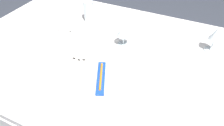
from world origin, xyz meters
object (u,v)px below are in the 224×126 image
(spoon_tea, at_px, (154,92))
(drink_tumbler, at_px, (89,12))
(dinner_plate, at_px, (101,80))
(wine_glass_centre, at_px, (124,31))
(fork_inner, at_px, (72,68))
(coffee_cup_left, at_px, (64,27))
(wine_glass_left, at_px, (216,35))
(spoon_soup, at_px, (139,88))
(spoon_dessert, at_px, (147,88))
(toothbrush_package, at_px, (101,77))
(fork_outer, at_px, (78,67))
(fork_salad, at_px, (67,65))
(dinner_knife, at_px, (133,88))

(spoon_tea, bearing_deg, drink_tumbler, 143.59)
(dinner_plate, bearing_deg, wine_glass_centre, 93.58)
(fork_inner, distance_m, coffee_cup_left, 0.34)
(wine_glass_left, bearing_deg, wine_glass_centre, -161.41)
(spoon_soup, height_order, spoon_dessert, same)
(coffee_cup_left, xyz_separation_m, drink_tumbler, (0.07, 0.19, 0.03))
(coffee_cup_left, distance_m, wine_glass_centre, 0.39)
(fork_inner, relative_size, spoon_tea, 0.99)
(dinner_plate, height_order, drink_tumbler, drink_tumbler)
(toothbrush_package, distance_m, drink_tumbler, 0.58)
(spoon_dessert, relative_size, wine_glass_centre, 1.62)
(wine_glass_left, bearing_deg, spoon_soup, -121.40)
(fork_inner, bearing_deg, fork_outer, 31.84)
(drink_tumbler, bearing_deg, fork_inner, -70.95)
(fork_salad, xyz_separation_m, wine_glass_left, (0.65, 0.44, 0.10))
(fork_salad, xyz_separation_m, wine_glass_centre, (0.19, 0.29, 0.09))
(drink_tumbler, bearing_deg, toothbrush_package, -54.62)
(toothbrush_package, distance_m, fork_inner, 0.18)
(fork_salad, relative_size, dinner_knife, 0.95)
(fork_inner, height_order, wine_glass_centre, wine_glass_centre)
(dinner_plate, relative_size, toothbrush_package, 1.16)
(fork_outer, bearing_deg, fork_salad, -168.57)
(dinner_knife, bearing_deg, spoon_tea, 13.28)
(toothbrush_package, height_order, coffee_cup_left, coffee_cup_left)
(fork_salad, distance_m, wine_glass_centre, 0.36)
(fork_inner, relative_size, coffee_cup_left, 2.35)
(fork_inner, xyz_separation_m, wine_glass_left, (0.62, 0.45, 0.10))
(fork_salad, relative_size, wine_glass_centre, 1.64)
(wine_glass_left, bearing_deg, drink_tumbler, 179.96)
(coffee_cup_left, relative_size, wine_glass_centre, 0.73)
(spoon_dessert, relative_size, coffee_cup_left, 2.21)
(fork_salad, bearing_deg, coffee_cup_left, 127.16)
(fork_outer, height_order, fork_inner, same)
(toothbrush_package, xyz_separation_m, spoon_soup, (0.18, 0.03, -0.02))
(toothbrush_package, relative_size, coffee_cup_left, 2.16)
(fork_salad, distance_m, spoon_dessert, 0.42)
(fork_outer, relative_size, dinner_knife, 0.95)
(dinner_plate, xyz_separation_m, fork_salad, (-0.21, 0.02, -0.01))
(coffee_cup_left, bearing_deg, toothbrush_package, -34.83)
(wine_glass_centre, bearing_deg, coffee_cup_left, -174.70)
(wine_glass_left, bearing_deg, fork_salad, -145.58)
(fork_outer, height_order, spoon_dessert, spoon_dessert)
(wine_glass_centre, bearing_deg, spoon_tea, -45.70)
(wine_glass_centre, distance_m, wine_glass_left, 0.49)
(fork_outer, distance_m, spoon_tea, 0.40)
(fork_inner, height_order, spoon_soup, spoon_soup)
(dinner_plate, relative_size, wine_glass_left, 1.59)
(fork_inner, distance_m, spoon_dessert, 0.39)
(wine_glass_left, bearing_deg, dinner_plate, -133.23)
(coffee_cup_left, bearing_deg, spoon_soup, -22.97)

